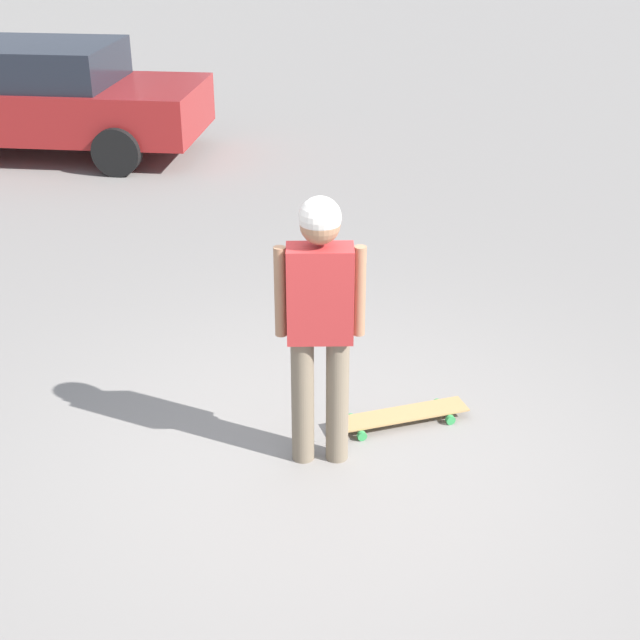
% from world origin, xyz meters
% --- Properties ---
extents(ground_plane, '(220.00, 220.00, 0.00)m').
position_xyz_m(ground_plane, '(0.00, 0.00, 0.00)').
color(ground_plane, gray).
extents(person, '(0.40, 0.43, 1.75)m').
position_xyz_m(person, '(0.00, 0.00, 1.04)').
color(person, '#7A6B56').
rests_on(person, ground_plane).
extents(skateboard, '(0.55, 0.94, 0.08)m').
position_xyz_m(skateboard, '(-0.06, -0.67, 0.06)').
color(skateboard, tan).
rests_on(skateboard, ground_plane).
extents(car_parked_near, '(4.48, 4.30, 1.43)m').
position_xyz_m(car_parked_near, '(7.80, -1.87, 0.74)').
color(car_parked_near, maroon).
rests_on(car_parked_near, ground_plane).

